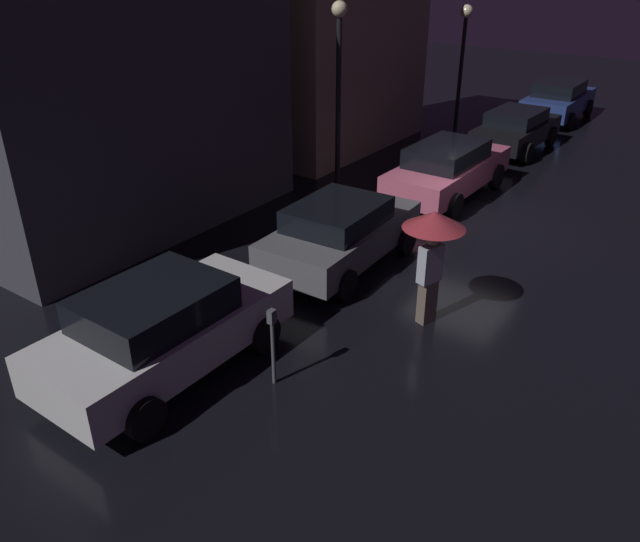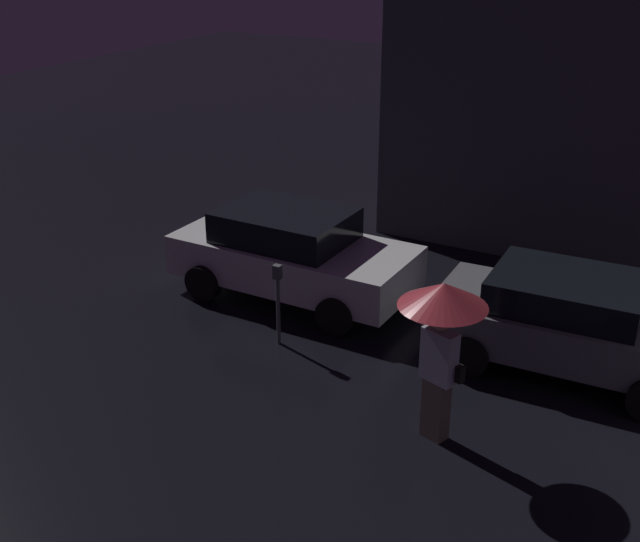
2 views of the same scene
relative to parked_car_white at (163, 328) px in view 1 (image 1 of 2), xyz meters
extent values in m
plane|color=black|center=(8.54, -1.54, -0.80)|extent=(60.00, 60.00, 0.00)
cube|color=#3D3D47|center=(3.93, 4.96, 2.84)|extent=(7.90, 3.00, 7.26)
cube|color=gray|center=(12.40, 4.96, 2.68)|extent=(6.79, 3.00, 6.95)
cube|color=silver|center=(0.04, 0.00, -0.13)|extent=(4.18, 1.89, 0.70)
cube|color=black|center=(-0.13, 0.00, 0.48)|extent=(2.18, 1.64, 0.53)
cylinder|color=black|center=(1.33, 0.92, -0.48)|extent=(0.63, 0.22, 0.63)
cylinder|color=black|center=(1.33, -0.92, -0.48)|extent=(0.63, 0.22, 0.63)
cylinder|color=black|center=(-1.25, 0.92, -0.48)|extent=(0.63, 0.22, 0.63)
cylinder|color=black|center=(-1.25, -0.92, -0.48)|extent=(0.63, 0.22, 0.63)
cube|color=slate|center=(4.82, -0.17, -0.16)|extent=(4.07, 1.94, 0.65)
cube|color=black|center=(4.66, -0.17, 0.39)|extent=(2.14, 1.65, 0.47)
cylinder|color=black|center=(6.07, 0.73, -0.49)|extent=(0.62, 0.22, 0.62)
cylinder|color=black|center=(6.07, -1.07, -0.49)|extent=(0.62, 0.22, 0.62)
cylinder|color=black|center=(3.58, 0.73, -0.49)|extent=(0.62, 0.22, 0.62)
cylinder|color=black|center=(3.58, -1.07, -0.49)|extent=(0.62, 0.22, 0.62)
cube|color=#DB6684|center=(9.92, -0.27, -0.12)|extent=(4.61, 1.77, 0.67)
cube|color=black|center=(9.74, -0.27, 0.47)|extent=(2.41, 1.54, 0.49)
cylinder|color=black|center=(11.34, 0.58, -0.45)|extent=(0.69, 0.22, 0.69)
cylinder|color=black|center=(11.34, -1.13, -0.45)|extent=(0.69, 0.22, 0.69)
cylinder|color=black|center=(8.50, 0.58, -0.45)|extent=(0.69, 0.22, 0.69)
cylinder|color=black|center=(8.50, -1.13, -0.45)|extent=(0.69, 0.22, 0.69)
cube|color=black|center=(15.32, -0.26, -0.16)|extent=(4.08, 1.79, 0.60)
cube|color=black|center=(15.16, -0.26, 0.36)|extent=(2.14, 1.53, 0.45)
cylinder|color=black|center=(16.57, 0.57, -0.46)|extent=(0.67, 0.22, 0.67)
cylinder|color=black|center=(16.57, -1.09, -0.46)|extent=(0.67, 0.22, 0.67)
cylinder|color=black|center=(14.08, 0.57, -0.46)|extent=(0.67, 0.22, 0.67)
cylinder|color=black|center=(14.08, -1.09, -0.46)|extent=(0.67, 0.22, 0.67)
cube|color=navy|center=(20.48, -0.13, -0.13)|extent=(4.31, 1.78, 0.68)
cube|color=black|center=(20.31, -0.13, 0.46)|extent=(2.24, 1.56, 0.51)
cylinder|color=black|center=(21.81, 0.75, -0.47)|extent=(0.64, 0.22, 0.64)
cylinder|color=black|center=(21.81, -1.01, -0.47)|extent=(0.64, 0.22, 0.64)
cylinder|color=black|center=(19.15, 0.75, -0.47)|extent=(0.64, 0.22, 0.64)
cylinder|color=black|center=(19.15, -1.01, -0.47)|extent=(0.64, 0.22, 0.64)
cube|color=#66564C|center=(3.72, -2.74, -0.38)|extent=(0.36, 0.30, 0.83)
cube|color=#B2B7C6|center=(3.72, -2.74, 0.39)|extent=(0.49, 0.34, 0.70)
sphere|color=tan|center=(3.72, -2.74, 0.85)|extent=(0.23, 0.23, 0.23)
cylinder|color=black|center=(3.72, -2.74, 0.65)|extent=(0.02, 0.02, 0.81)
cone|color=#B2333D|center=(3.72, -2.74, 1.21)|extent=(1.09, 1.09, 0.30)
cube|color=black|center=(3.97, -2.74, 0.21)|extent=(0.18, 0.14, 0.22)
cylinder|color=#4C5154|center=(0.71, -1.62, -0.24)|extent=(0.06, 0.06, 1.10)
cube|color=#4C5154|center=(0.71, -1.62, 0.42)|extent=(0.12, 0.10, 0.22)
cylinder|color=black|center=(8.56, 2.42, 1.48)|extent=(0.14, 0.14, 4.55)
sphere|color=#F9EAB7|center=(8.56, 2.42, 3.95)|extent=(0.40, 0.40, 0.40)
cylinder|color=black|center=(16.80, 2.55, 1.16)|extent=(0.14, 0.14, 3.91)
sphere|color=#F9EAB7|center=(16.80, 2.55, 3.34)|extent=(0.45, 0.45, 0.45)
camera|label=1|loc=(-5.34, -6.75, 5.27)|focal=35.00mm
camera|label=2|loc=(6.56, -10.89, 5.29)|focal=45.00mm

